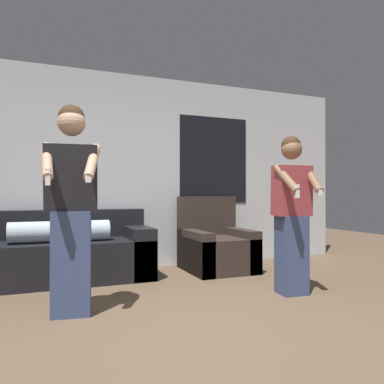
# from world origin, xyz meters

# --- Properties ---
(ground_plane) EXTENTS (14.00, 14.00, 0.00)m
(ground_plane) POSITION_xyz_m (0.00, 0.00, 0.00)
(ground_plane) COLOR brown
(wall_back) EXTENTS (6.94, 0.07, 2.70)m
(wall_back) POSITION_xyz_m (0.02, 2.77, 1.35)
(wall_back) COLOR silver
(wall_back) RESTS_ON ground_plane
(couch) EXTENTS (2.14, 0.86, 0.83)m
(couch) POSITION_xyz_m (-0.89, 2.30, 0.32)
(couch) COLOR black
(couch) RESTS_ON ground_plane
(armchair) EXTENTS (0.84, 0.91, 1.00)m
(armchair) POSITION_xyz_m (1.11, 2.20, 0.31)
(armchair) COLOR #332823
(armchair) RESTS_ON ground_plane
(person_left) EXTENTS (0.49, 0.52, 1.79)m
(person_left) POSITION_xyz_m (-0.85, 0.92, 0.92)
(person_left) COLOR #384770
(person_left) RESTS_ON ground_plane
(person_right) EXTENTS (0.43, 0.48, 1.63)m
(person_right) POSITION_xyz_m (1.31, 0.79, 0.84)
(person_right) COLOR #384770
(person_right) RESTS_ON ground_plane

